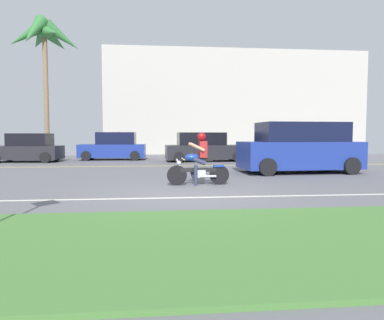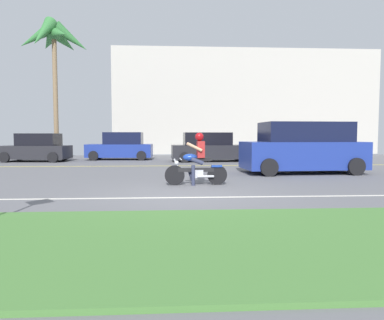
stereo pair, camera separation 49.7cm
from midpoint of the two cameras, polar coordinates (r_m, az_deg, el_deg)
ground at (r=11.95m, az=-2.68°, el=-3.17°), size 56.00×30.00×0.04m
grass_median at (r=4.99m, az=1.90°, el=-12.57°), size 56.00×3.80×0.06m
lane_line_near at (r=8.49m, az=-1.38°, el=-5.88°), size 50.40×0.12×0.01m
lane_line_far at (r=17.31m, az=-3.66°, el=-0.92°), size 50.40×0.12×0.01m
motorcyclist at (r=10.58m, az=-0.26°, el=-0.45°), size 1.83×0.60×1.53m
suv_nearby at (r=14.64m, az=15.64°, el=1.77°), size 4.76×2.35×1.95m
parked_car_0 at (r=21.92m, az=-24.95°, el=1.62°), size 3.73×2.09×1.56m
parked_car_1 at (r=22.17m, az=-12.80°, el=1.99°), size 3.89×1.93×1.64m
parked_car_2 at (r=20.38m, az=1.27°, el=1.91°), size 4.55×2.05×1.61m
palm_tree_0 at (r=25.40m, az=-22.64°, el=17.04°), size 4.50×4.40×8.70m
building_far at (r=30.61m, az=6.13°, el=8.78°), size 20.83×4.00×8.16m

